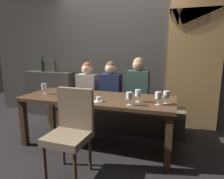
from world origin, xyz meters
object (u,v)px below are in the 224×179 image
chair_near_side (71,127)px  wine_bottle_pale_label (55,66)px  fork_on_table (77,96)px  banquette_bench (112,116)px  wine_bottle_dark_red (43,66)px  wine_glass_end_left (129,96)px  wine_glass_near_left (158,96)px  wine_glass_center_front (138,93)px  dessert_plate (70,95)px  espresso_cup (98,100)px  diner_redhead (87,84)px  diner_far_end (138,84)px  wine_glass_near_right (166,95)px  wine_glass_far_left (44,87)px  diner_bearded (111,84)px  dining_table (97,103)px

chair_near_side → wine_bottle_pale_label: 2.32m
wine_bottle_pale_label → fork_on_table: bearing=-45.1°
banquette_bench → wine_bottle_dark_red: bearing=168.0°
wine_glass_end_left → fork_on_table: (-0.82, 0.21, -0.11)m
wine_bottle_dark_red → fork_on_table: 1.86m
chair_near_side → wine_glass_near_left: bearing=32.4°
wine_glass_center_front → dessert_plate: (-1.03, 0.05, -0.10)m
espresso_cup → dessert_plate: espresso_cup is taller
fork_on_table → espresso_cup: bearing=-40.7°
diner_redhead → diner_far_end: 0.93m
wine_glass_near_right → wine_bottle_pale_label: bearing=154.4°
wine_glass_center_front → espresso_cup: 0.52m
banquette_bench → dessert_plate: bearing=-119.3°
wine_glass_far_left → diner_redhead: bearing=63.5°
chair_near_side → wine_bottle_dark_red: (-1.70, 1.78, 0.51)m
diner_far_end → wine_glass_center_front: bearing=-79.3°
diner_far_end → espresso_cup: (-0.35, -0.93, -0.08)m
wine_glass_near_left → fork_on_table: size_ratio=0.96×
diner_bearded → wine_glass_end_left: 1.11m
dining_table → wine_glass_end_left: (0.54, -0.28, 0.20)m
wine_bottle_pale_label → wine_glass_center_front: bearing=-29.8°
dining_table → wine_glass_center_front: size_ratio=13.41×
wine_bottle_dark_red → dessert_plate: wine_bottle_dark_red is taller
diner_redhead → espresso_cup: diner_redhead is taller
chair_near_side → wine_bottle_pale_label: size_ratio=3.01×
wine_bottle_dark_red → wine_glass_near_left: wine_bottle_dark_red is taller
wine_glass_end_left → wine_glass_center_front: 0.20m
wine_glass_far_left → espresso_cup: (0.96, -0.17, -0.09)m
diner_bearded → wine_bottle_pale_label: 1.47m
espresso_cup → chair_near_side: bearing=-106.0°
banquette_bench → espresso_cup: 1.09m
espresso_cup → fork_on_table: bearing=156.9°
wine_glass_near_right → wine_glass_near_left: same height
diner_redhead → wine_glass_near_right: (1.44, -0.76, 0.05)m
wine_glass_center_front → diner_redhead: bearing=144.4°
dining_table → espresso_cup: espresso_cup is taller
diner_redhead → dessert_plate: 0.73m
wine_bottle_dark_red → wine_glass_far_left: size_ratio=1.99×
wine_glass_center_front → wine_glass_near_right: size_ratio=1.00×
diner_bearded → wine_glass_end_left: diner_bearded is taller
fork_on_table → diner_bearded: bearing=52.8°
fork_on_table → wine_glass_center_front: bearing=-19.3°
wine_bottle_dark_red → espresso_cup: (1.83, -1.30, -0.30)m
wine_glass_end_left → espresso_cup: bearing=174.3°
wine_bottle_dark_red → dessert_plate: size_ratio=1.72×
wine_bottle_pale_label → espresso_cup: (1.53, -1.30, -0.30)m
wine_bottle_pale_label → wine_glass_far_left: bearing=-63.5°
wine_glass_near_left → banquette_bench: bearing=135.7°
wine_bottle_dark_red → diner_far_end: bearing=-9.6°
diner_far_end → wine_glass_near_right: size_ratio=5.11×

